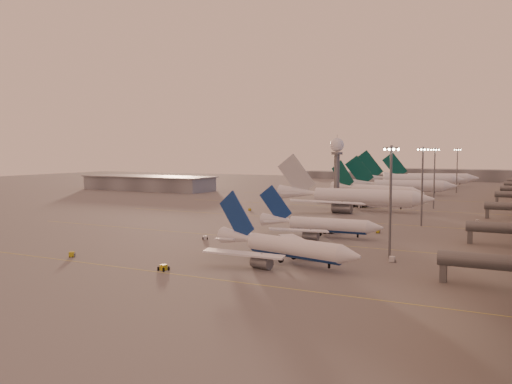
% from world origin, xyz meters
% --- Properties ---
extents(ground, '(700.00, 700.00, 0.00)m').
position_xyz_m(ground, '(0.00, 0.00, 0.00)').
color(ground, '#5F5C5C').
rests_on(ground, ground).
extents(taxiway_markings, '(180.00, 185.25, 0.02)m').
position_xyz_m(taxiway_markings, '(30.00, 56.00, 0.01)').
color(taxiway_markings, gold).
rests_on(taxiway_markings, ground).
extents(hangar, '(82.00, 27.00, 8.50)m').
position_xyz_m(hangar, '(-120.00, 140.00, 4.32)').
color(hangar, slate).
rests_on(hangar, ground).
extents(radar_tower, '(6.40, 6.40, 31.10)m').
position_xyz_m(radar_tower, '(5.00, 120.00, 20.95)').
color(radar_tower, slate).
rests_on(radar_tower, ground).
extents(mast_a, '(3.60, 0.56, 25.00)m').
position_xyz_m(mast_a, '(58.00, 0.00, 13.74)').
color(mast_a, slate).
rests_on(mast_a, ground).
extents(mast_b, '(3.60, 0.56, 25.00)m').
position_xyz_m(mast_b, '(55.00, 55.00, 13.74)').
color(mast_b, slate).
rests_on(mast_b, ground).
extents(mast_c, '(3.60, 0.56, 25.00)m').
position_xyz_m(mast_c, '(50.00, 110.00, 13.74)').
color(mast_c, slate).
rests_on(mast_c, ground).
extents(mast_d, '(3.60, 0.56, 25.00)m').
position_xyz_m(mast_d, '(48.00, 200.00, 13.74)').
color(mast_d, slate).
rests_on(mast_d, ground).
extents(distant_horizon, '(165.00, 37.50, 9.00)m').
position_xyz_m(distant_horizon, '(2.62, 325.14, 3.89)').
color(distant_horizon, slate).
rests_on(distant_horizon, ground).
extents(narrowbody_near, '(37.02, 29.19, 14.72)m').
position_xyz_m(narrowbody_near, '(39.56, -15.93, 2.98)').
color(narrowbody_near, white).
rests_on(narrowbody_near, ground).
extents(narrowbody_mid, '(35.88, 28.63, 14.02)m').
position_xyz_m(narrowbody_mid, '(33.82, 20.65, 2.84)').
color(narrowbody_mid, white).
rests_on(narrowbody_mid, ground).
extents(widebody_white, '(64.10, 51.34, 22.54)m').
position_xyz_m(widebody_white, '(22.09, 89.86, 3.91)').
color(widebody_white, white).
rests_on(widebody_white, ground).
extents(greentail_a, '(50.24, 39.91, 18.96)m').
position_xyz_m(greentail_a, '(18.65, 138.03, 3.35)').
color(greentail_a, white).
rests_on(greentail_a, ground).
extents(greentail_b, '(57.49, 45.93, 21.19)m').
position_xyz_m(greentail_b, '(23.06, 173.34, 3.74)').
color(greentail_b, white).
rests_on(greentail_b, ground).
extents(greentail_c, '(64.17, 51.03, 24.08)m').
position_xyz_m(greentail_c, '(17.60, 223.93, 4.25)').
color(greentail_c, white).
rests_on(greentail_c, ground).
extents(greentail_d, '(60.37, 48.00, 22.67)m').
position_xyz_m(greentail_d, '(25.41, 253.92, 4.00)').
color(greentail_d, white).
rests_on(greentail_d, ground).
extents(gsv_truck_a, '(6.11, 5.33, 2.43)m').
position_xyz_m(gsv_truck_a, '(-5.15, -31.58, 1.24)').
color(gsv_truck_a, gold).
rests_on(gsv_truck_a, ground).
extents(gsv_tug_near, '(2.98, 4.30, 1.14)m').
position_xyz_m(gsv_tug_near, '(21.15, -33.64, 0.59)').
color(gsv_tug_near, gold).
rests_on(gsv_tug_near, ground).
extents(gsv_catering_a, '(5.80, 3.08, 4.59)m').
position_xyz_m(gsv_catering_a, '(59.82, -4.26, 2.30)').
color(gsv_catering_a, silver).
rests_on(gsv_catering_a, ground).
extents(gsv_tug_mid, '(3.51, 3.81, 0.94)m').
position_xyz_m(gsv_tug_mid, '(8.36, 1.73, 0.48)').
color(gsv_tug_mid, silver).
rests_on(gsv_tug_mid, ground).
extents(gsv_truck_b, '(5.83, 3.09, 2.23)m').
position_xyz_m(gsv_truck_b, '(46.96, 34.53, 1.14)').
color(gsv_truck_b, gold).
rests_on(gsv_truck_b, ground).
extents(gsv_truck_c, '(4.80, 4.57, 1.97)m').
position_xyz_m(gsv_truck_c, '(-13.19, 68.88, 1.01)').
color(gsv_truck_c, gold).
rests_on(gsv_truck_c, ground).
extents(gsv_catering_b, '(5.00, 2.94, 3.84)m').
position_xyz_m(gsv_catering_b, '(70.17, 72.14, 1.92)').
color(gsv_catering_b, silver).
rests_on(gsv_catering_b, ground).
extents(gsv_tug_far, '(3.16, 4.34, 1.12)m').
position_xyz_m(gsv_tug_far, '(22.18, 99.37, 0.58)').
color(gsv_tug_far, silver).
rests_on(gsv_tug_far, ground).
extents(gsv_tug_hangar, '(4.09, 3.16, 1.03)m').
position_xyz_m(gsv_tug_hangar, '(36.92, 162.98, 0.53)').
color(gsv_tug_hangar, gold).
rests_on(gsv_tug_hangar, ground).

